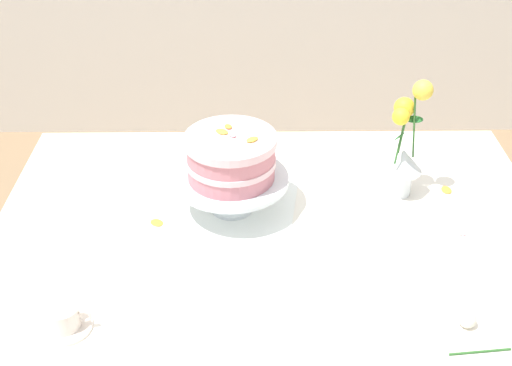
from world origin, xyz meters
The scene contains 10 objects.
dining_table centered at (0.00, -0.03, 0.65)m, with size 1.40×1.00×0.74m.
linen_napkin centered at (-0.10, 0.09, 0.74)m, with size 0.32×0.32×0.00m, color white.
cake_stand centered at (-0.10, 0.09, 0.82)m, with size 0.29×0.29×0.10m.
layer_cake centered at (-0.10, 0.09, 0.90)m, with size 0.23×0.23×0.12m.
flower_vase centered at (0.34, 0.16, 0.87)m, with size 0.11×0.11×0.33m.
teacup centered at (-0.44, -0.33, 0.76)m, with size 0.11×0.11×0.06m.
fallen_rose centered at (0.39, -0.34, 0.76)m, with size 0.13×0.10×0.04m.
loose_petal_0 centered at (0.46, -0.02, 0.74)m, with size 0.03×0.02×0.01m, color pink.
loose_petal_1 centered at (0.48, 0.17, 0.74)m, with size 0.04×0.03×0.00m, color orange.
loose_petal_2 centered at (-0.29, 0.03, 0.74)m, with size 0.04×0.03×0.00m, color orange.
Camera 1 is at (-0.05, -1.32, 1.74)m, focal length 46.64 mm.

